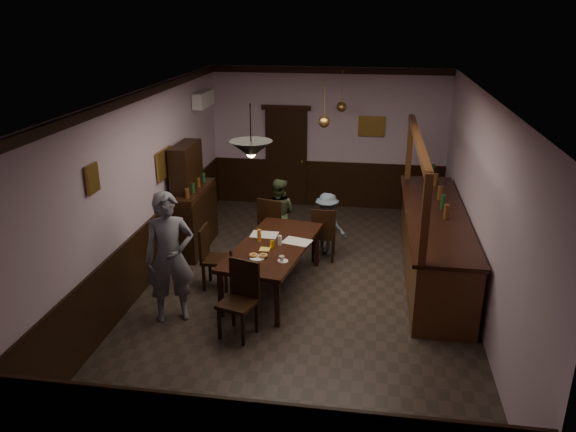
% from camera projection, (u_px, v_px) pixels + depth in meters
% --- Properties ---
extents(room, '(5.01, 8.01, 3.01)m').
position_uv_depth(room, '(306.00, 198.00, 8.26)').
color(room, '#2D2621').
rests_on(room, ground).
extents(dining_table, '(1.35, 2.33, 0.75)m').
position_uv_depth(dining_table, '(273.00, 248.00, 8.54)').
color(dining_table, black).
rests_on(dining_table, ground).
extents(chair_far_left, '(0.57, 0.57, 1.04)m').
position_uv_depth(chair_far_left, '(272.00, 223.00, 9.84)').
color(chair_far_left, black).
rests_on(chair_far_left, ground).
extents(chair_far_right, '(0.42, 0.42, 0.96)m').
position_uv_depth(chair_far_right, '(324.00, 232.00, 9.59)').
color(chair_far_right, black).
rests_on(chair_far_right, ground).
extents(chair_near, '(0.56, 0.56, 1.03)m').
position_uv_depth(chair_near, '(241.00, 295.00, 7.40)').
color(chair_near, black).
rests_on(chair_near, ground).
extents(chair_side, '(0.43, 0.43, 1.00)m').
position_uv_depth(chair_side, '(212.00, 254.00, 8.66)').
color(chair_side, black).
rests_on(chair_side, ground).
extents(person_standing, '(0.80, 0.68, 1.86)m').
position_uv_depth(person_standing, '(170.00, 258.00, 7.64)').
color(person_standing, slate).
rests_on(person_standing, ground).
extents(person_seated_left, '(0.69, 0.57, 1.31)m').
position_uv_depth(person_seated_left, '(278.00, 214.00, 10.06)').
color(person_seated_left, '#3D472B').
rests_on(person_seated_left, ground).
extents(person_seated_right, '(0.84, 0.68, 1.13)m').
position_uv_depth(person_seated_right, '(327.00, 224.00, 9.83)').
color(person_seated_right, slate).
rests_on(person_seated_right, ground).
extents(newspaper_left, '(0.43, 0.31, 0.01)m').
position_uv_depth(newspaper_left, '(264.00, 235.00, 8.87)').
color(newspaper_left, silver).
rests_on(newspaper_left, dining_table).
extents(newspaper_right, '(0.48, 0.40, 0.01)m').
position_uv_depth(newspaper_right, '(297.00, 242.00, 8.61)').
color(newspaper_right, silver).
rests_on(newspaper_right, dining_table).
extents(napkin, '(0.17, 0.17, 0.00)m').
position_uv_depth(napkin, '(265.00, 249.00, 8.35)').
color(napkin, '#DEC252').
rests_on(napkin, dining_table).
extents(saucer, '(0.15, 0.15, 0.01)m').
position_uv_depth(saucer, '(283.00, 261.00, 7.94)').
color(saucer, white).
rests_on(saucer, dining_table).
extents(coffee_cup, '(0.09, 0.09, 0.07)m').
position_uv_depth(coffee_cup, '(282.00, 258.00, 7.92)').
color(coffee_cup, white).
rests_on(coffee_cup, saucer).
extents(pastry_plate, '(0.22, 0.22, 0.01)m').
position_uv_depth(pastry_plate, '(257.00, 258.00, 8.04)').
color(pastry_plate, white).
rests_on(pastry_plate, dining_table).
extents(pastry_ring_a, '(0.13, 0.13, 0.04)m').
position_uv_depth(pastry_ring_a, '(253.00, 255.00, 8.06)').
color(pastry_ring_a, '#C68C47').
rests_on(pastry_ring_a, pastry_plate).
extents(pastry_ring_b, '(0.13, 0.13, 0.04)m').
position_uv_depth(pastry_ring_b, '(263.00, 256.00, 8.05)').
color(pastry_ring_b, '#C68C47').
rests_on(pastry_ring_b, pastry_plate).
extents(soda_can, '(0.07, 0.07, 0.12)m').
position_uv_depth(soda_can, '(272.00, 244.00, 8.36)').
color(soda_can, yellow).
rests_on(soda_can, dining_table).
extents(beer_glass, '(0.06, 0.06, 0.20)m').
position_uv_depth(beer_glass, '(259.00, 236.00, 8.58)').
color(beer_glass, '#BF721E').
rests_on(beer_glass, dining_table).
extents(water_glass, '(0.06, 0.06, 0.15)m').
position_uv_depth(water_glass, '(280.00, 240.00, 8.47)').
color(water_glass, silver).
rests_on(water_glass, dining_table).
extents(pepper_mill, '(0.04, 0.04, 0.14)m').
position_uv_depth(pepper_mill, '(231.00, 255.00, 7.97)').
color(pepper_mill, black).
rests_on(pepper_mill, dining_table).
extents(sideboard, '(0.52, 1.46, 1.93)m').
position_uv_depth(sideboard, '(191.00, 208.00, 10.00)').
color(sideboard, black).
rests_on(sideboard, ground).
extents(bar_counter, '(0.95, 4.08, 2.29)m').
position_uv_depth(bar_counter, '(434.00, 242.00, 9.04)').
color(bar_counter, '#452A12').
rests_on(bar_counter, ground).
extents(door_back, '(0.90, 0.06, 2.10)m').
position_uv_depth(door_back, '(286.00, 158.00, 12.21)').
color(door_back, black).
rests_on(door_back, ground).
extents(ac_unit, '(0.20, 0.85, 0.30)m').
position_uv_depth(ac_unit, '(203.00, 99.00, 10.95)').
color(ac_unit, white).
rests_on(ac_unit, ground).
extents(picture_left_small, '(0.04, 0.28, 0.36)m').
position_uv_depth(picture_left_small, '(92.00, 179.00, 6.90)').
color(picture_left_small, olive).
rests_on(picture_left_small, ground).
extents(picture_left_large, '(0.04, 0.62, 0.48)m').
position_uv_depth(picture_left_large, '(164.00, 164.00, 9.28)').
color(picture_left_large, olive).
rests_on(picture_left_large, ground).
extents(picture_back, '(0.55, 0.04, 0.42)m').
position_uv_depth(picture_back, '(371.00, 126.00, 11.70)').
color(picture_back, olive).
rests_on(picture_back, ground).
extents(pendant_iron, '(0.56, 0.56, 0.70)m').
position_uv_depth(pendant_iron, '(251.00, 149.00, 7.22)').
color(pendant_iron, black).
rests_on(pendant_iron, ground).
extents(pendant_brass_mid, '(0.20, 0.20, 0.81)m').
position_uv_depth(pendant_brass_mid, '(324.00, 122.00, 9.55)').
color(pendant_brass_mid, '#BF8C3F').
rests_on(pendant_brass_mid, ground).
extents(pendant_brass_far, '(0.20, 0.20, 0.81)m').
position_uv_depth(pendant_brass_far, '(342.00, 107.00, 10.99)').
color(pendant_brass_far, '#BF8C3F').
rests_on(pendant_brass_far, ground).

